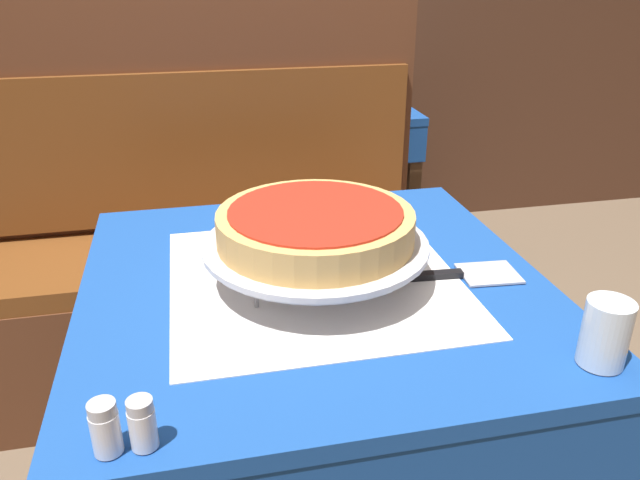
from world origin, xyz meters
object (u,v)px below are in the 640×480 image
(pizza_pan_stand, at_px, (316,246))
(condiment_caddy, at_px, (300,94))
(dining_table_front, at_px, (315,332))
(dining_table_rear, at_px, (313,127))
(deep_dish_pizza, at_px, (316,226))
(booth_bench, at_px, (209,276))
(salt_shaker, at_px, (105,428))
(pepper_shaker, at_px, (142,424))
(pizza_server, at_px, (456,275))
(water_glass_near, at_px, (605,333))

(pizza_pan_stand, relative_size, condiment_caddy, 2.66)
(dining_table_front, height_order, dining_table_rear, dining_table_front)
(deep_dish_pizza, bearing_deg, booth_bench, 102.36)
(booth_bench, bearing_deg, pizza_pan_stand, -77.64)
(dining_table_front, height_order, condiment_caddy, condiment_caddy)
(salt_shaker, height_order, pepper_shaker, salt_shaker)
(booth_bench, height_order, pizza_server, booth_bench)
(dining_table_rear, distance_m, pepper_shaker, 2.03)
(pizza_pan_stand, distance_m, deep_dish_pizza, 0.04)
(salt_shaker, xyz_separation_m, condiment_caddy, (0.60, 1.93, -0.01))
(pizza_pan_stand, bearing_deg, booth_bench, 102.36)
(pizza_server, relative_size, pepper_shaker, 3.86)
(booth_bench, distance_m, condiment_caddy, 0.95)
(salt_shaker, distance_m, condiment_caddy, 2.02)
(pizza_pan_stand, relative_size, pizza_server, 1.53)
(dining_table_front, height_order, pepper_shaker, pepper_shaker)
(deep_dish_pizza, bearing_deg, dining_table_rear, 78.64)
(water_glass_near, height_order, salt_shaker, water_glass_near)
(dining_table_rear, relative_size, deep_dish_pizza, 2.15)
(deep_dish_pizza, xyz_separation_m, water_glass_near, (0.36, -0.34, -0.06))
(pizza_pan_stand, xyz_separation_m, pizza_server, (0.26, -0.04, -0.07))
(condiment_caddy, bearing_deg, pizza_pan_stand, -99.54)
(pepper_shaker, bearing_deg, condiment_caddy, 73.88)
(dining_table_front, bearing_deg, pizza_pan_stand, -78.80)
(salt_shaker, bearing_deg, dining_table_rear, 71.34)
(pizza_pan_stand, xyz_separation_m, salt_shaker, (-0.34, -0.37, -0.04))
(booth_bench, xyz_separation_m, pepper_shaker, (-0.11, -1.20, 0.44))
(pepper_shaker, xyz_separation_m, condiment_caddy, (0.56, 1.93, -0.01))
(pepper_shaker, bearing_deg, deep_dish_pizza, 51.56)
(deep_dish_pizza, distance_m, condiment_caddy, 1.58)
(pizza_server, xyz_separation_m, condiment_caddy, (0.00, 1.59, 0.02))
(dining_table_rear, bearing_deg, condiment_caddy, -176.05)
(dining_table_rear, xyz_separation_m, water_glass_near, (0.05, -1.90, 0.17))
(booth_bench, distance_m, pepper_shaker, 1.29)
(dining_table_rear, relative_size, pepper_shaker, 10.96)
(booth_bench, xyz_separation_m, water_glass_near, (0.54, -1.17, 0.46))
(dining_table_front, distance_m, pizza_pan_stand, 0.19)
(dining_table_rear, distance_m, condiment_caddy, 0.15)
(deep_dish_pizza, relative_size, pepper_shaker, 5.10)
(deep_dish_pizza, bearing_deg, condiment_caddy, 80.46)
(pepper_shaker, bearing_deg, booth_bench, 84.62)
(dining_table_front, height_order, salt_shaker, salt_shaker)
(dining_table_front, relative_size, salt_shaker, 11.83)
(dining_table_front, relative_size, condiment_caddy, 5.55)
(dining_table_front, bearing_deg, booth_bench, 102.37)
(pepper_shaker, height_order, condiment_caddy, condiment_caddy)
(booth_bench, height_order, pizza_pan_stand, booth_bench)
(dining_table_rear, height_order, pizza_server, pizza_server)
(pizza_pan_stand, relative_size, salt_shaker, 5.66)
(pizza_pan_stand, bearing_deg, salt_shaker, -132.28)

